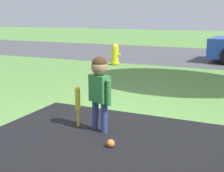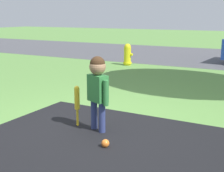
% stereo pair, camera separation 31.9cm
% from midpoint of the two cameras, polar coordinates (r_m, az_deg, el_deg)
% --- Properties ---
extents(ground_plane, '(60.00, 60.00, 0.00)m').
position_cam_midpoint_polar(ground_plane, '(4.34, -1.63, -8.27)').
color(ground_plane, '#5B8C42').
extents(street_strip, '(40.00, 6.00, 0.01)m').
position_cam_midpoint_polar(street_strip, '(12.68, 19.26, 5.06)').
color(street_strip, '#4C4C51').
rests_on(street_strip, ground).
extents(child, '(0.40, 0.25, 1.03)m').
position_cam_midpoint_polar(child, '(4.17, -0.45, 0.50)').
color(child, navy).
rests_on(child, ground).
extents(baseball_bat, '(0.07, 0.07, 0.59)m').
position_cam_midpoint_polar(baseball_bat, '(4.43, -4.36, -2.62)').
color(baseball_bat, yellow).
rests_on(baseball_bat, ground).
extents(sports_ball, '(0.10, 0.10, 0.10)m').
position_cam_midpoint_polar(sports_ball, '(3.82, 1.20, -10.46)').
color(sports_ball, orange).
rests_on(sports_ball, ground).
extents(fire_hydrant, '(0.31, 0.28, 0.68)m').
position_cam_midpoint_polar(fire_hydrant, '(9.97, 3.77, 5.74)').
color(fire_hydrant, yellow).
rests_on(fire_hydrant, ground).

